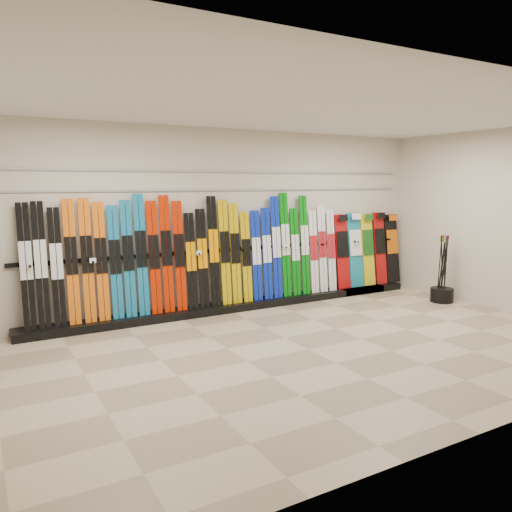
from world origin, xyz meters
TOP-DOWN VIEW (x-y plane):
  - floor at (0.00, 0.00)m, footprint 8.00×8.00m
  - back_wall at (0.00, 2.50)m, footprint 8.00×0.00m
  - right_wall at (4.00, 0.00)m, footprint 0.00×5.00m
  - ceiling at (0.00, 0.00)m, footprint 8.00×8.00m
  - ski_rack_base at (0.22, 2.28)m, footprint 8.00×0.40m
  - skis at (-0.50, 2.32)m, footprint 5.37×0.21m
  - snowboards at (3.09, 2.35)m, footprint 1.59×0.22m
  - pole_bin at (3.60, 0.94)m, footprint 0.40×0.40m
  - ski_poles at (3.61, 0.97)m, footprint 0.19×0.21m
  - slatwall_rail_0 at (0.00, 2.48)m, footprint 7.60×0.02m
  - slatwall_rail_1 at (0.00, 2.48)m, footprint 7.60×0.02m

SIDE VIEW (x-z plane):
  - floor at x=0.00m, z-range 0.00..0.00m
  - ski_rack_base at x=0.22m, z-range 0.00..0.12m
  - pole_bin at x=3.60m, z-range 0.00..0.25m
  - ski_poles at x=3.61m, z-range 0.02..1.20m
  - snowboards at x=3.09m, z-range 0.11..1.53m
  - skis at x=-0.50m, z-range 0.05..1.88m
  - back_wall at x=0.00m, z-range -2.50..5.50m
  - right_wall at x=4.00m, z-range -1.00..4.00m
  - slatwall_rail_0 at x=0.00m, z-range 1.98..2.02m
  - slatwall_rail_1 at x=0.00m, z-range 2.28..2.31m
  - ceiling at x=0.00m, z-range 3.00..3.00m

